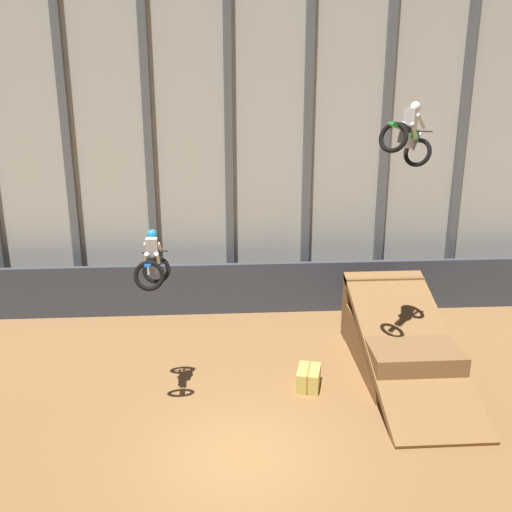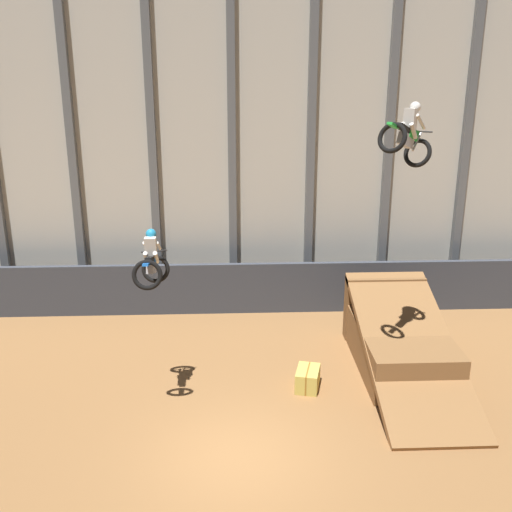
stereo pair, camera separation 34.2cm
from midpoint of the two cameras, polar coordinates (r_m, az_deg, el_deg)
The scene contains 7 objects.
ground_plane at distance 14.30m, azimuth -2.14°, elevation -18.73°, with size 60.00×60.00×0.00m, color olive.
arena_back_wall at distance 21.31m, azimuth -3.12°, elevation 11.99°, with size 32.00×0.40×12.69m.
lower_barrier at distance 21.25m, azimuth -2.83°, elevation -3.12°, with size 31.36×0.20×1.84m.
dirt_ramp at distance 18.30m, azimuth 12.82°, elevation -7.75°, with size 2.50×6.35×2.25m.
rider_bike_left_air at distance 14.97m, azimuth -10.47°, elevation -0.71°, with size 0.76×1.73×1.60m.
rider_bike_right_air at distance 14.95m, azimuth 13.62°, elevation 11.08°, with size 1.69×1.71×1.65m.
hay_bale_trackside at distance 16.83m, azimuth 4.44°, elevation -11.52°, with size 0.80×1.02×0.57m.
Camera 1 is at (-0.41, -11.47, 8.53)m, focal length 42.00 mm.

